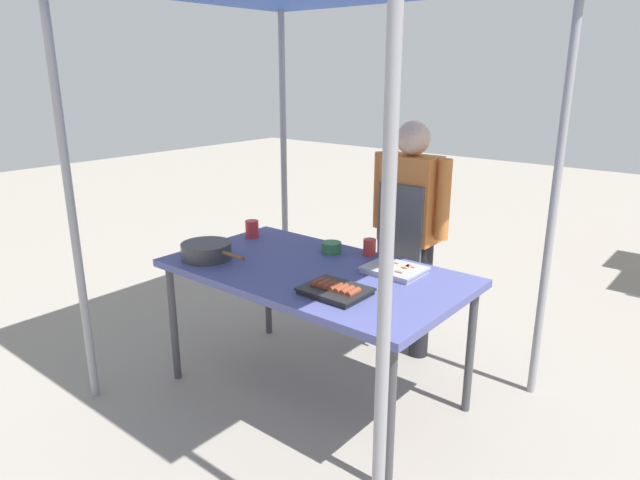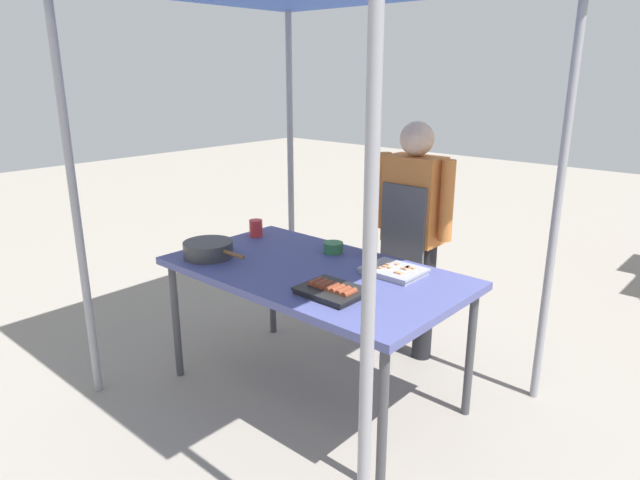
{
  "view_description": "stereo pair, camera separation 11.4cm",
  "coord_description": "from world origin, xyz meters",
  "px_view_note": "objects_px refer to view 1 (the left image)",
  "views": [
    {
      "loc": [
        1.79,
        -2.15,
        1.76
      ],
      "look_at": [
        0.0,
        0.05,
        0.9
      ],
      "focal_mm": 31.4,
      "sensor_mm": 36.0,
      "label": 1
    },
    {
      "loc": [
        1.88,
        -2.07,
        1.76
      ],
      "look_at": [
        0.0,
        0.05,
        0.9
      ],
      "focal_mm": 31.4,
      "sensor_mm": 36.0,
      "label": 2
    }
  ],
  "objects_px": {
    "tray_meat_skewers": "(395,270)",
    "vendor_woman": "(409,222)",
    "tray_grilled_sausages": "(335,290)",
    "drink_cup_near_edge": "(252,229)",
    "cooking_wok": "(207,250)",
    "condiment_bowl": "(332,247)",
    "drink_cup_by_wok": "(369,247)",
    "stall_table": "(314,278)"
  },
  "relations": [
    {
      "from": "tray_meat_skewers",
      "to": "vendor_woman",
      "type": "xyz_separation_m",
      "value": [
        -0.24,
        0.55,
        0.1
      ]
    },
    {
      "from": "tray_grilled_sausages",
      "to": "tray_meat_skewers",
      "type": "height_order",
      "value": "tray_grilled_sausages"
    },
    {
      "from": "drink_cup_near_edge",
      "to": "vendor_woman",
      "type": "bearing_deg",
      "value": 34.69
    },
    {
      "from": "cooking_wok",
      "to": "condiment_bowl",
      "type": "height_order",
      "value": "cooking_wok"
    },
    {
      "from": "drink_cup_by_wok",
      "to": "vendor_woman",
      "type": "height_order",
      "value": "vendor_woman"
    },
    {
      "from": "tray_meat_skewers",
      "to": "drink_cup_near_edge",
      "type": "bearing_deg",
      "value": -179.48
    },
    {
      "from": "cooking_wok",
      "to": "drink_cup_by_wok",
      "type": "xyz_separation_m",
      "value": [
        0.67,
        0.63,
        -0.0
      ]
    },
    {
      "from": "stall_table",
      "to": "condiment_bowl",
      "type": "distance_m",
      "value": 0.31
    },
    {
      "from": "cooking_wok",
      "to": "drink_cup_by_wok",
      "type": "height_order",
      "value": "drink_cup_by_wok"
    },
    {
      "from": "tray_meat_skewers",
      "to": "drink_cup_near_edge",
      "type": "xyz_separation_m",
      "value": [
        -1.05,
        -0.01,
        0.04
      ]
    },
    {
      "from": "tray_grilled_sausages",
      "to": "condiment_bowl",
      "type": "distance_m",
      "value": 0.64
    },
    {
      "from": "stall_table",
      "to": "vendor_woman",
      "type": "bearing_deg",
      "value": 81.17
    },
    {
      "from": "tray_grilled_sausages",
      "to": "vendor_woman",
      "type": "height_order",
      "value": "vendor_woman"
    },
    {
      "from": "stall_table",
      "to": "tray_grilled_sausages",
      "type": "relative_size",
      "value": 5.25
    },
    {
      "from": "tray_grilled_sausages",
      "to": "vendor_woman",
      "type": "relative_size",
      "value": 0.21
    },
    {
      "from": "tray_grilled_sausages",
      "to": "cooking_wok",
      "type": "height_order",
      "value": "cooking_wok"
    },
    {
      "from": "stall_table",
      "to": "drink_cup_near_edge",
      "type": "bearing_deg",
      "value": 162.91
    },
    {
      "from": "condiment_bowl",
      "to": "drink_cup_by_wok",
      "type": "height_order",
      "value": "drink_cup_by_wok"
    },
    {
      "from": "cooking_wok",
      "to": "vendor_woman",
      "type": "height_order",
      "value": "vendor_woman"
    },
    {
      "from": "drink_cup_by_wok",
      "to": "cooking_wok",
      "type": "bearing_deg",
      "value": -136.88
    },
    {
      "from": "drink_cup_near_edge",
      "to": "drink_cup_by_wok",
      "type": "height_order",
      "value": "drink_cup_near_edge"
    },
    {
      "from": "stall_table",
      "to": "tray_grilled_sausages",
      "type": "distance_m",
      "value": 0.37
    },
    {
      "from": "tray_meat_skewers",
      "to": "drink_cup_by_wok",
      "type": "relative_size",
      "value": 3.15
    },
    {
      "from": "condiment_bowl",
      "to": "stall_table",
      "type": "bearing_deg",
      "value": -69.73
    },
    {
      "from": "stall_table",
      "to": "tray_meat_skewers",
      "type": "distance_m",
      "value": 0.43
    },
    {
      "from": "tray_meat_skewers",
      "to": "condiment_bowl",
      "type": "distance_m",
      "value": 0.47
    },
    {
      "from": "tray_grilled_sausages",
      "to": "stall_table",
      "type": "bearing_deg",
      "value": 145.69
    },
    {
      "from": "tray_grilled_sausages",
      "to": "drink_cup_near_edge",
      "type": "relative_size",
      "value": 2.84
    },
    {
      "from": "tray_meat_skewers",
      "to": "drink_cup_by_wok",
      "type": "height_order",
      "value": "drink_cup_by_wok"
    },
    {
      "from": "cooking_wok",
      "to": "condiment_bowl",
      "type": "bearing_deg",
      "value": 48.15
    },
    {
      "from": "cooking_wok",
      "to": "drink_cup_near_edge",
      "type": "xyz_separation_m",
      "value": [
        -0.11,
        0.46,
        0.0
      ]
    },
    {
      "from": "tray_grilled_sausages",
      "to": "tray_meat_skewers",
      "type": "relative_size",
      "value": 1.03
    },
    {
      "from": "vendor_woman",
      "to": "drink_cup_near_edge",
      "type": "bearing_deg",
      "value": 34.69
    },
    {
      "from": "tray_meat_skewers",
      "to": "vendor_woman",
      "type": "bearing_deg",
      "value": 113.95
    },
    {
      "from": "stall_table",
      "to": "cooking_wok",
      "type": "relative_size",
      "value": 3.64
    },
    {
      "from": "stall_table",
      "to": "cooking_wok",
      "type": "xyz_separation_m",
      "value": [
        -0.58,
        -0.25,
        0.1
      ]
    },
    {
      "from": "drink_cup_by_wok",
      "to": "drink_cup_near_edge",
      "type": "bearing_deg",
      "value": -167.51
    },
    {
      "from": "drink_cup_near_edge",
      "to": "tray_grilled_sausages",
      "type": "bearing_deg",
      "value": -22.88
    },
    {
      "from": "drink_cup_near_edge",
      "to": "drink_cup_by_wok",
      "type": "relative_size",
      "value": 1.14
    },
    {
      "from": "tray_meat_skewers",
      "to": "drink_cup_by_wok",
      "type": "bearing_deg",
      "value": 148.91
    },
    {
      "from": "tray_grilled_sausages",
      "to": "cooking_wok",
      "type": "distance_m",
      "value": 0.88
    },
    {
      "from": "tray_meat_skewers",
      "to": "vendor_woman",
      "type": "relative_size",
      "value": 0.2
    }
  ]
}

